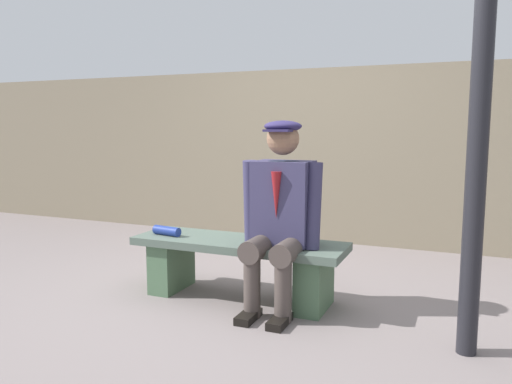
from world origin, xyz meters
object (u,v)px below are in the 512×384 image
rolled_magazine (167,231)px  lamp_post (485,14)px  seated_man (280,209)px  bench (239,260)px

rolled_magazine → lamp_post: lamp_post is taller
seated_man → rolled_magazine: bearing=0.4°
bench → lamp_post: lamp_post is taller
bench → lamp_post: 2.16m
rolled_magazine → lamp_post: size_ratio=0.07×
seated_man → rolled_magazine: seated_man is taller
seated_man → rolled_magazine: (0.89, 0.01, -0.22)m
seated_man → rolled_magazine: 0.92m
bench → lamp_post: (-1.52, 0.32, 1.51)m
bench → seated_man: (-0.34, 0.06, 0.40)m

